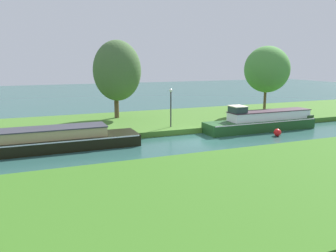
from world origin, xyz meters
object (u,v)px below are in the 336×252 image
willow_tree_centre (267,69)px  channel_buoy (277,132)px  black_barge (43,140)px  mooring_post_near (282,114)px  lamp_post (171,103)px  forest_narrowboat (263,121)px  willow_tree_left (117,71)px

willow_tree_centre → channel_buoy: bearing=-121.0°
black_barge → mooring_post_near: bearing=4.1°
willow_tree_centre → lamp_post: size_ratio=2.16×
mooring_post_near → channel_buoy: mooring_post_near is taller
willow_tree_centre → channel_buoy: size_ratio=11.80×
forest_narrowboat → channel_buoy: (-0.35, -2.14, -0.43)m
black_barge → willow_tree_centre: bearing=12.5°
forest_narrowboat → lamp_post: bearing=163.4°
willow_tree_left → willow_tree_centre: (13.09, -2.76, 0.05)m
black_barge → willow_tree_centre: 20.30m
forest_narrowboat → lamp_post: lamp_post is taller
black_barge → willow_tree_centre: willow_tree_centre is taller
channel_buoy → lamp_post: bearing=147.2°
black_barge → channel_buoy: black_barge is taller
willow_tree_centre → mooring_post_near: (-0.49, -2.95, -3.65)m
black_barge → mooring_post_near: black_barge is taller
willow_tree_centre → channel_buoy: 8.63m
black_barge → channel_buoy: (15.59, -2.14, -0.38)m
forest_narrowboat → lamp_post: 7.28m
black_barge → channel_buoy: 15.74m
lamp_post → channel_buoy: size_ratio=5.45×
forest_narrowboat → lamp_post: (-6.83, 2.03, 1.51)m
mooring_post_near → forest_narrowboat: bearing=-156.0°
forest_narrowboat → channel_buoy: bearing=-99.2°
willow_tree_left → mooring_post_near: (12.60, -5.71, -3.60)m
willow_tree_left → mooring_post_near: willow_tree_left is taller
channel_buoy → mooring_post_near: bearing=45.9°
mooring_post_near → black_barge: bearing=-175.9°
willow_tree_left → channel_buoy: willow_tree_left is taller
willow_tree_left → lamp_post: (2.74, -5.03, -2.25)m
forest_narrowboat → mooring_post_near: forest_narrowboat is taller
forest_narrowboat → willow_tree_left: bearing=143.6°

